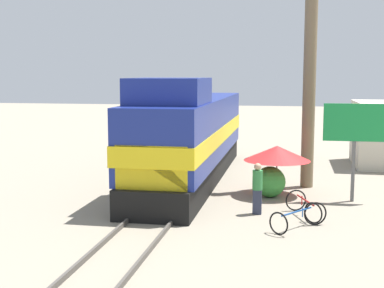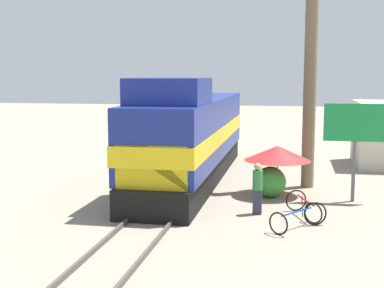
{
  "view_description": "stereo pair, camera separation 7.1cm",
  "coord_description": "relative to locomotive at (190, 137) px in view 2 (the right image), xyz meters",
  "views": [
    {
      "loc": [
        4.36,
        -18.77,
        4.75
      ],
      "look_at": [
        1.2,
        -1.87,
        2.47
      ],
      "focal_mm": 50.0,
      "sensor_mm": 36.0,
      "label": 1
    },
    {
      "loc": [
        4.43,
        -18.75,
        4.75
      ],
      "look_at": [
        1.2,
        -1.87,
        2.47
      ],
      "focal_mm": 50.0,
      "sensor_mm": 36.0,
      "label": 2
    }
  ],
  "objects": [
    {
      "name": "shrub_cluster",
      "position": [
        3.6,
        -2.39,
        -1.37
      ],
      "size": [
        1.19,
        1.19,
        1.19
      ],
      "primitive_type": "sphere",
      "color": "#388C38",
      "rests_on": "ground_plane"
    },
    {
      "name": "utility_pole",
      "position": [
        5.05,
        -0.21,
        3.18
      ],
      "size": [
        1.8,
        0.52,
        10.22
      ],
      "color": "#726047",
      "rests_on": "ground_plane"
    },
    {
      "name": "rail_near",
      "position": [
        -0.72,
        -4.03,
        -1.89
      ],
      "size": [
        0.08,
        34.22,
        0.15
      ],
      "primitive_type": "cube",
      "color": "#4C4742",
      "rests_on": "ground_plane"
    },
    {
      "name": "vendor_umbrella",
      "position": [
        3.84,
        -1.98,
        -0.31
      ],
      "size": [
        2.58,
        2.58,
        1.95
      ],
      "color": "#4C4C4C",
      "rests_on": "ground_plane"
    },
    {
      "name": "bicycle_spare",
      "position": [
        4.58,
        -6.56,
        -1.61
      ],
      "size": [
        1.64,
        1.87,
        0.69
      ],
      "rotation": [
        0.0,
        0.0,
        2.51
      ],
      "color": "black",
      "rests_on": "ground_plane"
    },
    {
      "name": "billboard_sign",
      "position": [
        6.65,
        -2.52,
        0.78
      ],
      "size": [
        2.26,
        0.12,
        3.65
      ],
      "color": "#595959",
      "rests_on": "ground_plane"
    },
    {
      "name": "rail_far",
      "position": [
        0.72,
        -4.03,
        -1.89
      ],
      "size": [
        0.08,
        34.22,
        0.15
      ],
      "primitive_type": "cube",
      "color": "#4C4742",
      "rests_on": "ground_plane"
    },
    {
      "name": "bicycle",
      "position": [
        4.87,
        -5.18,
        -1.58
      ],
      "size": [
        1.31,
        1.99,
        0.75
      ],
      "rotation": [
        0.0,
        0.0,
        -2.81
      ],
      "color": "black",
      "rests_on": "ground_plane"
    },
    {
      "name": "person_bystander",
      "position": [
        3.28,
        -5.01,
        -1.01
      ],
      "size": [
        0.34,
        0.34,
        1.75
      ],
      "color": "#2D3347",
      "rests_on": "ground_plane"
    },
    {
      "name": "ground_plane",
      "position": [
        0.0,
        -4.03,
        -1.97
      ],
      "size": [
        120.0,
        120.0,
        0.0
      ],
      "primitive_type": "plane",
      "color": "gray"
    },
    {
      "name": "locomotive",
      "position": [
        0.0,
        0.0,
        0.0
      ],
      "size": [
        2.85,
        14.63,
        4.58
      ],
      "color": "black",
      "rests_on": "ground_plane"
    }
  ]
}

